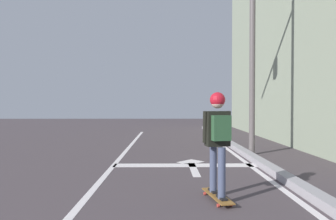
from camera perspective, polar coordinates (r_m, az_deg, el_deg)
lane_line_center at (r=5.79m, az=-12.79°, el=-13.10°), size 0.12×20.00×0.01m
lane_line_curbside at (r=5.99m, az=19.07°, el=-12.66°), size 0.12×20.00×0.01m
stop_bar at (r=7.20m, az=3.19°, el=-10.26°), size 3.31×0.40×0.01m
lane_arrow_stem at (r=6.77m, az=4.86°, el=-10.99°), size 0.16×1.40×0.01m
lane_arrow_head at (r=7.60m, az=4.26°, el=-9.65°), size 0.71×0.71×0.01m
curb_strip at (r=6.06m, az=21.35°, el=-11.86°), size 0.24×24.00×0.14m
skateboard at (r=4.73m, az=9.19°, el=-15.59°), size 0.36×0.87×0.08m
skater at (r=4.53m, az=9.31°, el=-4.00°), size 0.42×0.59×1.52m
traffic_signal_mast at (r=9.06m, az=10.42°, el=17.54°), size 4.08×0.34×5.95m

